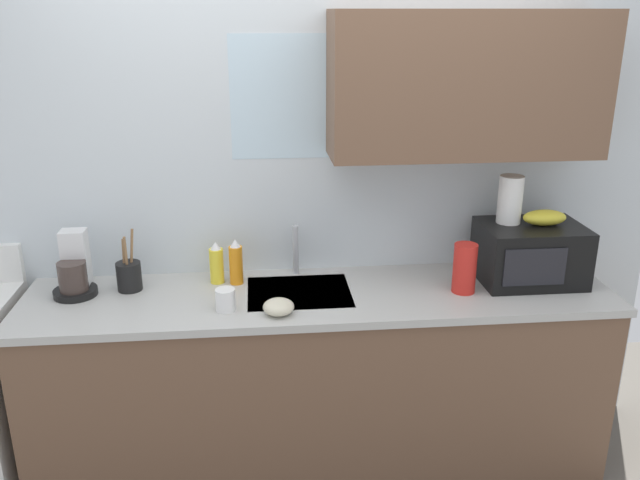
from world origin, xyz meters
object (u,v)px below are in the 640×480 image
(dish_soap_bottle_orange, at_px, (236,263))
(small_bowl, at_px, (279,307))
(microwave, at_px, (530,253))
(banana_bunch, at_px, (545,218))
(paper_towel_roll, at_px, (510,200))
(dish_soap_bottle_yellow, at_px, (217,264))
(cereal_canister, at_px, (465,268))
(mug_white, at_px, (225,300))
(utensil_crock, at_px, (129,275))
(coffee_maker, at_px, (75,271))

(dish_soap_bottle_orange, relative_size, small_bowl, 1.65)
(microwave, xyz_separation_m, dish_soap_bottle_orange, (-1.35, 0.10, -0.03))
(banana_bunch, xyz_separation_m, paper_towel_roll, (-0.15, 0.05, 0.08))
(dish_soap_bottle_yellow, relative_size, cereal_canister, 0.89)
(paper_towel_roll, relative_size, small_bowl, 1.69)
(paper_towel_roll, relative_size, mug_white, 2.32)
(utensil_crock, relative_size, small_bowl, 2.17)
(coffee_maker, bearing_deg, small_bowl, -19.15)
(paper_towel_roll, relative_size, coffee_maker, 0.79)
(dish_soap_bottle_orange, bearing_deg, mug_white, -97.91)
(cereal_canister, relative_size, utensil_crock, 0.79)
(cereal_canister, distance_m, mug_white, 1.06)
(coffee_maker, bearing_deg, cereal_canister, -5.25)
(banana_bunch, height_order, dish_soap_bottle_yellow, banana_bunch)
(cereal_canister, bearing_deg, mug_white, -175.12)
(dish_soap_bottle_yellow, bearing_deg, banana_bunch, -4.46)
(microwave, xyz_separation_m, paper_towel_roll, (-0.10, 0.05, 0.24))
(coffee_maker, bearing_deg, banana_bunch, -1.58)
(mug_white, distance_m, utensil_crock, 0.51)
(dish_soap_bottle_yellow, bearing_deg, small_bowl, -53.69)
(small_bowl, bearing_deg, banana_bunch, 11.55)
(dish_soap_bottle_orange, distance_m, utensil_crock, 0.48)
(banana_bunch, bearing_deg, utensil_crock, 177.87)
(cereal_canister, bearing_deg, dish_soap_bottle_yellow, 168.89)
(utensil_crock, bearing_deg, small_bowl, -25.93)
(coffee_maker, xyz_separation_m, dish_soap_bottle_orange, (0.71, 0.04, -0.00))
(cereal_canister, relative_size, mug_white, 2.36)
(banana_bunch, relative_size, small_bowl, 1.54)
(banana_bunch, xyz_separation_m, cereal_canister, (-0.39, -0.10, -0.19))
(banana_bunch, height_order, dish_soap_bottle_orange, banana_bunch)
(microwave, height_order, coffee_maker, coffee_maker)
(banana_bunch, relative_size, mug_white, 2.11)
(banana_bunch, distance_m, small_bowl, 1.28)
(dish_soap_bottle_orange, bearing_deg, microwave, -4.20)
(banana_bunch, xyz_separation_m, mug_white, (-1.44, -0.19, -0.26))
(dish_soap_bottle_orange, xyz_separation_m, mug_white, (-0.04, -0.29, -0.05))
(utensil_crock, xyz_separation_m, small_bowl, (0.66, -0.32, -0.04))
(utensil_crock, bearing_deg, microwave, -2.23)
(banana_bunch, distance_m, mug_white, 1.48)
(coffee_maker, relative_size, cereal_canister, 1.25)
(dish_soap_bottle_orange, height_order, small_bowl, dish_soap_bottle_orange)
(microwave, relative_size, banana_bunch, 2.30)
(cereal_canister, bearing_deg, paper_towel_roll, 32.01)
(mug_white, xyz_separation_m, small_bowl, (0.22, -0.06, -0.02))
(microwave, bearing_deg, utensil_crock, 177.77)
(banana_bunch, height_order, small_bowl, banana_bunch)
(microwave, relative_size, paper_towel_roll, 2.09)
(microwave, height_order, mug_white, microwave)
(mug_white, relative_size, utensil_crock, 0.34)
(coffee_maker, distance_m, dish_soap_bottle_yellow, 0.62)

